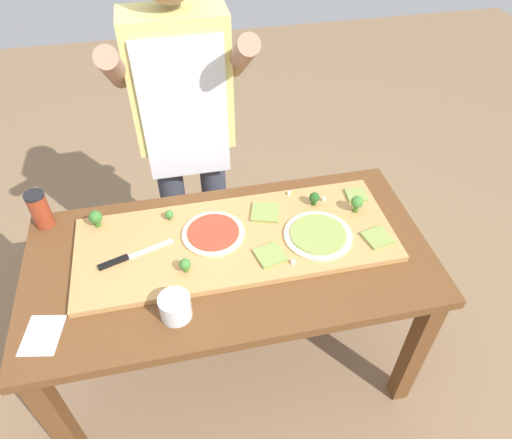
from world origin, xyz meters
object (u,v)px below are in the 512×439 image
Objects in this scene: chefs_knife at (126,258)px; pizza_slice_center at (377,238)px; pizza_slice_near_right at (270,255)px; broccoli_floret_front_mid at (357,203)px; pizza_whole_tomato_red at (213,233)px; cook_center at (185,121)px; pizza_slice_far_right at (265,212)px; flour_cup at (175,308)px; pizza_slice_near_left at (356,195)px; broccoli_floret_back_right at (314,198)px; cheese_crumble_c at (324,200)px; prep_table at (231,273)px; broccoli_floret_front_left at (169,215)px; sauce_jar at (40,209)px; cheese_crumble_b at (289,193)px; broccoli_floret_back_mid at (96,218)px; cheese_crumble_a at (293,262)px; pizza_whole_pesto_green at (318,236)px; broccoli_floret_center_right at (185,265)px; recipe_note at (42,335)px.

pizza_slice_center is (0.93, -0.09, -0.00)m from chefs_knife.
broccoli_floret_front_mid is at bearing 22.57° from pizza_slice_near_right.
pizza_whole_tomato_red is 0.52m from cook_center.
flour_cup is at bearing -134.68° from pizza_slice_far_right.
broccoli_floret_back_right reaches higher than pizza_slice_near_left.
cheese_crumble_c is 0.13× the size of flour_cup.
pizza_slice_near_right reaches higher than prep_table.
prep_table is at bearing -169.03° from broccoli_floret_front_mid.
broccoli_floret_front_left is at bearing 141.35° from pizza_slice_near_right.
pizza_slice_near_right is (0.52, -0.10, -0.00)m from chefs_knife.
sauce_jar is (-0.69, 0.31, 0.19)m from prep_table.
pizza_whole_tomato_red is at bearing -170.89° from pizza_slice_near_left.
broccoli_floret_back_mid is at bearing -178.06° from cheese_crumble_b.
pizza_slice_near_left reaches higher than prep_table.
cheese_crumble_c is (0.22, 0.30, -0.00)m from cheese_crumble_a.
pizza_slice_near_right and pizza_slice_near_left have the same top height.
broccoli_floret_front_mid is at bearing 29.28° from pizza_whole_pesto_green.
cheese_crumble_a is at bearing -139.55° from pizza_whole_pesto_green.
pizza_slice_near_right is 1.78× the size of broccoli_floret_center_right.
cheese_crumble_b is at bearing 151.75° from cheese_crumble_c.
broccoli_floret_back_right is at bearing 21.09° from recipe_note.
recipe_note is 1.00m from cook_center.
broccoli_floret_center_right reaches higher than pizza_slice_center.
broccoli_floret_center_right is at bearing 72.90° from flour_cup.
pizza_slice_near_right is at bearing 1.07° from broccoli_floret_center_right.
pizza_slice_far_right is (0.03, 0.23, 0.00)m from pizza_slice_near_right.
prep_table is at bearing -81.52° from cook_center.
pizza_whole_tomato_red is at bearing 140.50° from pizza_slice_near_right.
broccoli_floret_back_right is 1.10m from recipe_note.
cheese_crumble_c reaches higher than pizza_slice_near_left.
recipe_note is at bearing -135.78° from broccoli_floret_front_left.
prep_table is 0.45m from broccoli_floret_back_right.
broccoli_floret_back_mid is at bearing 174.07° from pizza_slice_far_right.
broccoli_floret_back_mid reaches higher than cheese_crumble_b.
pizza_slice_near_right is at bearing -149.59° from pizza_slice_near_left.
flour_cup reaches higher than broccoli_floret_center_right.
sauce_jar reaches higher than cheese_crumble_a.
chefs_knife is 0.94m from pizza_slice_center.
sauce_jar is 0.54m from recipe_note.
pizza_slice_near_right is at bearing -10.48° from chefs_knife.
pizza_slice_near_right is 1.36× the size of broccoli_floret_back_mid.
chefs_knife is at bearing -169.29° from broccoli_floret_back_right.
sauce_jar is (-1.23, 0.21, 0.01)m from broccoli_floret_front_mid.
flour_cup is at bearing -154.72° from pizza_slice_near_right.
pizza_slice_far_right is at bearing -142.88° from cheese_crumble_b.
pizza_slice_center is 1.22m from recipe_note.
pizza_slice_near_right is 0.23m from pizza_slice_far_right.
cheese_crumble_c reaches higher than cheese_crumble_b.
prep_table is 0.28m from cheese_crumble_a.
pizza_whole_tomato_red is at bearing 166.08° from pizza_whole_pesto_green.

